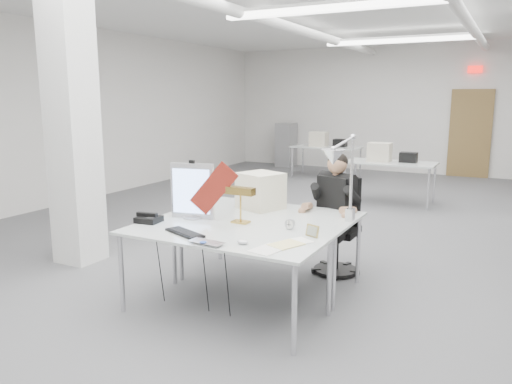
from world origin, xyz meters
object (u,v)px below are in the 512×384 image
laptop (203,244)px  bankers_lamp (241,204)px  seated_person (336,194)px  desk_phone (149,219)px  beige_monitor (261,191)px  monitor (192,191)px  architect_lamp (343,182)px  desk_main (224,234)px  office_chair (337,228)px

laptop → bankers_lamp: size_ratio=0.82×
seated_person → desk_phone: (-1.36, -1.44, -0.12)m
beige_monitor → desk_phone: bearing=-102.8°
beige_monitor → monitor: bearing=-99.3°
laptop → desk_phone: (-0.87, 0.40, 0.01)m
bankers_lamp → desk_phone: bearing=-152.7°
monitor → laptop: size_ratio=1.78×
beige_monitor → architect_lamp: architect_lamp is taller
desk_main → architect_lamp: 1.16m
office_chair → bankers_lamp: (-0.58, -1.11, 0.43)m
monitor → bankers_lamp: 0.51m
office_chair → architect_lamp: (0.31, -0.81, 0.65)m
beige_monitor → architect_lamp: (1.00, -0.34, 0.22)m
desk_main → desk_phone: bearing=-179.1°
desk_main → seated_person: seated_person is taller
monitor → desk_main: bearing=-42.4°
desk_main → beige_monitor: beige_monitor is taller
monitor → bankers_lamp: monitor is taller
desk_main → beige_monitor: (-0.15, 1.01, 0.20)m
seated_person → laptop: seated_person is taller
monitor → architect_lamp: architect_lamp is taller
laptop → beige_monitor: 1.44m
seated_person → beige_monitor: seated_person is taller
desk_main → office_chair: size_ratio=1.76×
monitor → desk_phone: 0.49m
desk_main → monitor: monitor is taller
office_chair → desk_phone: size_ratio=4.76×
office_chair → architect_lamp: architect_lamp is taller
desk_main → bankers_lamp: bearing=96.0°
bankers_lamp → desk_phone: bankers_lamp is taller
office_chair → desk_phone: bearing=-113.2°
bankers_lamp → office_chair: bearing=63.8°
office_chair → seated_person: 0.39m
beige_monitor → architect_lamp: 1.08m
desk_phone → architect_lamp: size_ratio=0.26×
laptop → monitor: bearing=134.3°
office_chair → seated_person: seated_person is taller
desk_main → monitor: size_ratio=3.34×
monitor → beige_monitor: bearing=48.2°
office_chair → beige_monitor: (-0.69, -0.47, 0.43)m
seated_person → beige_monitor: bearing=-129.4°
desk_main → laptop: (0.06, -0.41, 0.02)m
beige_monitor → office_chair: bearing=54.8°
seated_person → beige_monitor: (-0.69, -0.42, 0.05)m
architect_lamp → beige_monitor: bearing=169.8°
beige_monitor → architect_lamp: bearing=2.0°
seated_person → desk_main: bearing=-91.5°
desk_phone → seated_person: bearing=40.2°
seated_person → bankers_lamp: size_ratio=2.59×
seated_person → monitor: seated_person is taller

